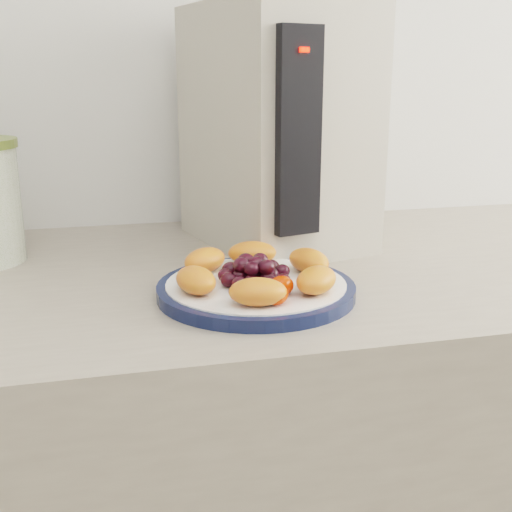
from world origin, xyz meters
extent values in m
cylinder|color=#111B3D|center=(0.10, 1.08, 0.91)|extent=(0.24, 0.24, 0.01)
cylinder|color=white|center=(0.10, 1.08, 0.91)|extent=(0.22, 0.22, 0.02)
cube|color=#B5AD9B|center=(0.19, 1.32, 1.08)|extent=(0.27, 0.33, 0.36)
cube|color=black|center=(0.18, 1.17, 1.08)|extent=(0.06, 0.03, 0.27)
cube|color=#FF0C05|center=(0.18, 1.16, 1.19)|extent=(0.01, 0.01, 0.01)
ellipsoid|color=orange|center=(0.17, 1.10, 0.93)|extent=(0.06, 0.07, 0.03)
ellipsoid|color=orange|center=(0.11, 1.15, 0.93)|extent=(0.07, 0.05, 0.03)
ellipsoid|color=orange|center=(0.05, 1.13, 0.93)|extent=(0.07, 0.07, 0.03)
ellipsoid|color=orange|center=(0.02, 1.06, 0.93)|extent=(0.06, 0.07, 0.03)
ellipsoid|color=orange|center=(0.08, 1.00, 0.93)|extent=(0.07, 0.05, 0.03)
ellipsoid|color=orange|center=(0.16, 1.02, 0.93)|extent=(0.07, 0.07, 0.03)
ellipsoid|color=black|center=(0.10, 1.08, 0.93)|extent=(0.02, 0.02, 0.02)
ellipsoid|color=black|center=(0.12, 1.08, 0.93)|extent=(0.02, 0.02, 0.02)
ellipsoid|color=black|center=(0.11, 1.09, 0.93)|extent=(0.02, 0.02, 0.02)
ellipsoid|color=black|center=(0.09, 1.09, 0.93)|extent=(0.02, 0.02, 0.02)
ellipsoid|color=black|center=(0.08, 1.08, 0.93)|extent=(0.02, 0.02, 0.02)
ellipsoid|color=black|center=(0.09, 1.06, 0.93)|extent=(0.02, 0.02, 0.02)
ellipsoid|color=black|center=(0.11, 1.06, 0.93)|extent=(0.02, 0.02, 0.02)
ellipsoid|color=black|center=(0.13, 1.09, 0.93)|extent=(0.02, 0.02, 0.02)
ellipsoid|color=black|center=(0.12, 1.10, 0.93)|extent=(0.02, 0.02, 0.02)
ellipsoid|color=black|center=(0.11, 1.11, 0.93)|extent=(0.02, 0.02, 0.02)
ellipsoid|color=black|center=(0.09, 1.11, 0.93)|extent=(0.02, 0.02, 0.02)
ellipsoid|color=black|center=(0.07, 1.10, 0.93)|extent=(0.02, 0.02, 0.02)
ellipsoid|color=black|center=(0.06, 1.09, 0.93)|extent=(0.02, 0.02, 0.02)
ellipsoid|color=black|center=(0.06, 1.07, 0.93)|extent=(0.02, 0.02, 0.02)
ellipsoid|color=black|center=(0.07, 1.05, 0.93)|extent=(0.02, 0.02, 0.02)
ellipsoid|color=black|center=(0.09, 1.04, 0.93)|extent=(0.02, 0.02, 0.02)
ellipsoid|color=black|center=(0.11, 1.04, 0.93)|extent=(0.02, 0.02, 0.02)
ellipsoid|color=black|center=(0.12, 1.05, 0.93)|extent=(0.02, 0.02, 0.02)
ellipsoid|color=black|center=(0.10, 1.08, 0.94)|extent=(0.02, 0.02, 0.02)
ellipsoid|color=black|center=(0.11, 1.09, 0.94)|extent=(0.02, 0.02, 0.02)
ellipsoid|color=black|center=(0.09, 1.09, 0.94)|extent=(0.02, 0.02, 0.02)
ellipsoid|color=black|center=(0.08, 1.08, 0.94)|extent=(0.02, 0.02, 0.02)
ellipsoid|color=black|center=(0.09, 1.06, 0.94)|extent=(0.02, 0.02, 0.02)
ellipsoid|color=black|center=(0.11, 1.06, 0.94)|extent=(0.02, 0.02, 0.02)
ellipsoid|color=red|center=(0.09, 1.02, 0.93)|extent=(0.03, 0.03, 0.02)
ellipsoid|color=red|center=(0.11, 1.02, 0.93)|extent=(0.04, 0.03, 0.02)
ellipsoid|color=red|center=(0.10, 1.00, 0.93)|extent=(0.04, 0.04, 0.02)
camera|label=1|loc=(-0.07, 0.37, 1.16)|focal=45.00mm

